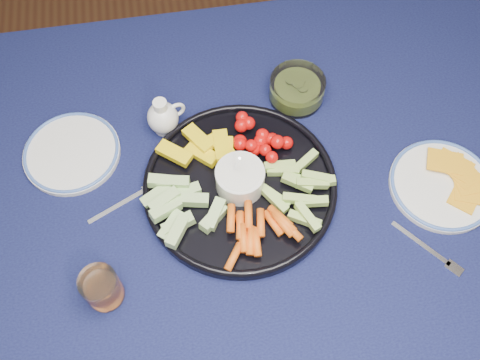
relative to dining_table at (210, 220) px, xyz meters
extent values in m
plane|color=#52321C|center=(0.00, 0.00, -0.66)|extent=(4.00, 4.00, 0.00)
cylinder|color=#462C17|center=(0.72, 0.42, -0.31)|extent=(0.07, 0.07, 0.70)
cube|color=#462C17|center=(0.00, 0.00, 0.06)|extent=(1.60, 1.00, 0.04)
cube|color=black|center=(0.00, 0.00, 0.08)|extent=(1.66, 1.06, 0.01)
cube|color=black|center=(0.00, 0.53, -0.06)|extent=(1.66, 0.01, 0.30)
cylinder|color=black|center=(0.07, 0.02, 0.10)|extent=(0.39, 0.39, 0.02)
torus|color=black|center=(0.07, 0.02, 0.11)|extent=(0.39, 0.39, 0.02)
cylinder|color=white|center=(0.07, 0.02, 0.13)|extent=(0.10, 0.10, 0.05)
cylinder|color=white|center=(0.07, 0.02, 0.15)|extent=(0.08, 0.08, 0.01)
cylinder|color=white|center=(-0.07, 0.19, 0.09)|extent=(0.05, 0.05, 0.01)
ellipsoid|color=white|center=(-0.07, 0.19, 0.13)|extent=(0.07, 0.07, 0.08)
cylinder|color=white|center=(-0.07, 0.19, 0.17)|extent=(0.03, 0.03, 0.03)
torus|color=white|center=(-0.04, 0.20, 0.13)|extent=(0.04, 0.02, 0.04)
torus|color=#4266B9|center=(-0.07, 0.19, 0.15)|extent=(0.03, 0.03, 0.00)
cylinder|color=white|center=(0.23, 0.23, 0.12)|extent=(0.12, 0.12, 0.06)
cylinder|color=#5C7120|center=(0.23, 0.23, 0.11)|extent=(0.10, 0.10, 0.03)
cylinder|color=white|center=(0.47, -0.04, 0.09)|extent=(0.21, 0.21, 0.01)
torus|color=#4266B9|center=(0.47, -0.04, 0.10)|extent=(0.21, 0.21, 0.01)
cylinder|color=white|center=(-0.21, -0.16, 0.13)|extent=(0.07, 0.07, 0.08)
cylinder|color=orange|center=(-0.21, -0.16, 0.11)|extent=(0.06, 0.06, 0.04)
cube|color=white|center=(-0.18, 0.02, 0.09)|extent=(0.12, 0.06, 0.00)
cube|color=white|center=(-0.11, 0.05, 0.09)|extent=(0.04, 0.03, 0.00)
cube|color=white|center=(0.39, -0.16, 0.09)|extent=(0.09, 0.11, 0.00)
cube|color=white|center=(0.44, -0.21, 0.09)|extent=(0.04, 0.04, 0.00)
cylinder|color=white|center=(-0.26, 0.16, 0.09)|extent=(0.20, 0.20, 0.01)
torus|color=#4266B9|center=(-0.26, 0.16, 0.10)|extent=(0.20, 0.20, 0.01)
camera|label=1|loc=(-0.01, -0.48, 1.05)|focal=40.00mm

